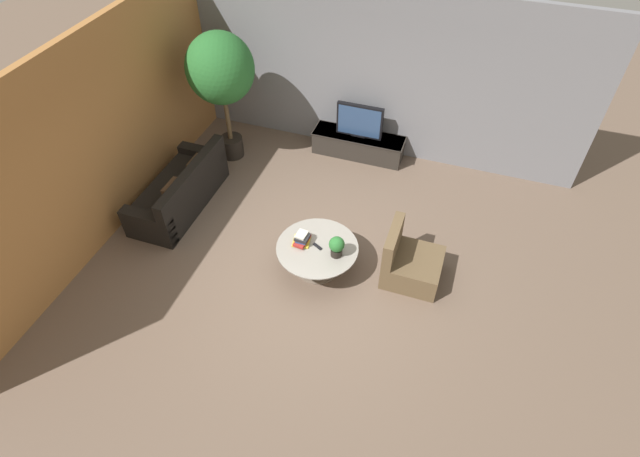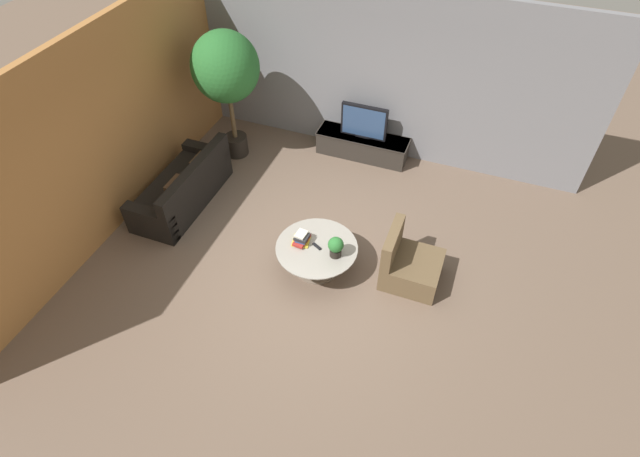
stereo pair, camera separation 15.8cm
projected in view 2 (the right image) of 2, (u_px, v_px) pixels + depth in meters
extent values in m
plane|color=brown|center=(309.00, 268.00, 7.44)|extent=(24.00, 24.00, 0.00)
cube|color=slate|center=(378.00, 75.00, 8.52)|extent=(7.40, 0.12, 3.00)
cube|color=#B2753D|center=(106.00, 132.00, 7.32)|extent=(0.12, 7.40, 3.00)
cube|color=#2D2823|center=(362.00, 146.00, 9.24)|extent=(1.66, 0.48, 0.43)
cube|color=#2D2823|center=(363.00, 136.00, 9.10)|extent=(1.70, 0.50, 0.02)
cube|color=black|center=(364.00, 121.00, 8.87)|extent=(0.84, 0.08, 0.62)
cube|color=navy|center=(363.00, 123.00, 8.84)|extent=(0.77, 0.00, 0.56)
cube|color=black|center=(363.00, 135.00, 9.08)|extent=(0.25, 0.13, 0.02)
cylinder|color=#756656|center=(317.00, 267.00, 7.43)|extent=(0.65, 0.65, 0.02)
cylinder|color=#756656|center=(317.00, 258.00, 7.29)|extent=(0.10, 0.10, 0.43)
cylinder|color=gray|center=(317.00, 247.00, 7.13)|extent=(1.18, 1.18, 0.02)
cube|color=black|center=(182.00, 192.00, 8.34)|extent=(0.84, 1.95, 0.42)
cube|color=black|center=(195.00, 177.00, 7.96)|extent=(0.16, 1.95, 0.42)
cube|color=black|center=(208.00, 159.00, 8.87)|extent=(0.84, 0.20, 0.54)
cube|color=black|center=(151.00, 223.00, 7.72)|extent=(0.84, 0.20, 0.54)
cube|color=#422D1E|center=(198.00, 165.00, 8.25)|extent=(0.18, 0.35, 0.34)
cube|color=#422D1E|center=(176.00, 189.00, 7.81)|extent=(0.14, 0.37, 0.34)
cube|color=brown|center=(412.00, 269.00, 7.16)|extent=(0.80, 0.76, 0.40)
cube|color=brown|center=(393.00, 243.00, 6.93)|extent=(0.14, 0.76, 0.46)
cylinder|color=black|center=(237.00, 145.00, 9.31)|extent=(0.42, 0.42, 0.38)
cylinder|color=brown|center=(233.00, 118.00, 8.90)|extent=(0.08, 0.08, 0.77)
ellipsoid|color=#286B2D|center=(225.00, 67.00, 8.21)|extent=(1.14, 1.14, 1.19)
cylinder|color=black|center=(336.00, 252.00, 6.97)|extent=(0.17, 0.17, 0.12)
sphere|color=#286B2D|center=(336.00, 245.00, 6.86)|extent=(0.22, 0.22, 0.22)
cube|color=gold|center=(301.00, 241.00, 7.19)|extent=(0.28, 0.29, 0.02)
cube|color=#A32823|center=(302.00, 240.00, 7.16)|extent=(0.18, 0.31, 0.04)
cube|color=#2D4C84|center=(302.00, 238.00, 7.13)|extent=(0.16, 0.20, 0.03)
cube|color=#232326|center=(302.00, 237.00, 7.11)|extent=(0.19, 0.19, 0.04)
cube|color=beige|center=(301.00, 234.00, 7.10)|extent=(0.16, 0.20, 0.03)
cube|color=black|center=(317.00, 246.00, 7.12)|extent=(0.16, 0.11, 0.02)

